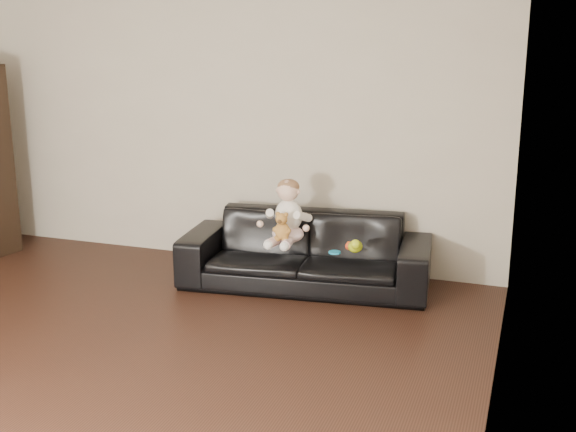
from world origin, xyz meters
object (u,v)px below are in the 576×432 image
at_px(sofa, 306,251).
at_px(baby, 287,215).
at_px(toy_blue_disc, 335,252).
at_px(toy_green, 355,246).
at_px(teddy_bear, 282,227).
at_px(toy_rattle, 349,246).

height_order(sofa, baby, baby).
bearing_deg(toy_blue_disc, toy_green, 26.65).
bearing_deg(teddy_bear, toy_rattle, 17.81).
distance_m(sofa, toy_blue_disc, 0.43).
distance_m(sofa, teddy_bear, 0.40).
height_order(baby, teddy_bear, baby).
height_order(baby, toy_blue_disc, baby).
relative_size(teddy_bear, toy_green, 1.67).
bearing_deg(toy_blue_disc, baby, 161.24).
bearing_deg(teddy_bear, toy_blue_disc, 5.58).
relative_size(sofa, toy_blue_disc, 21.66).
distance_m(baby, toy_rattle, 0.56).
distance_m(sofa, toy_rattle, 0.45).
distance_m(sofa, toy_green, 0.52).
bearing_deg(toy_green, teddy_bear, -171.86).
bearing_deg(baby, toy_rattle, -4.76).
bearing_deg(sofa, teddy_bear, -118.42).
relative_size(sofa, baby, 3.88).
xyz_separation_m(toy_rattle, toy_blue_disc, (-0.08, -0.11, -0.02)).
bearing_deg(toy_green, toy_blue_disc, -153.35).
height_order(baby, toy_rattle, baby).
distance_m(sofa, baby, 0.36).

